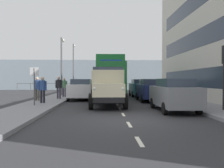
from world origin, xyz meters
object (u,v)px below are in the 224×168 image
at_px(car_teal_kerbside_2, 140,87).
at_px(pedestrian_couple_b, 43,88).
at_px(car_maroon_oppositeside_2, 89,86).
at_px(street_sign, 34,79).
at_px(car_white_oppositeside_0, 81,89).
at_px(pedestrian_couple_a, 37,87).
at_px(car_red_oppositeside_1, 86,87).
at_px(lamp_post_far, 74,63).
at_px(car_navy_kerbside_1, 151,90).
at_px(car_grey_kerbside_near, 173,94).
at_px(pedestrian_with_bag, 59,86).
at_px(pedestrian_near_railing, 64,86).
at_px(truck_vintage_cream, 108,88).
at_px(lorry_cargo_green, 110,75).
at_px(lamp_post_promenade, 62,60).

relative_size(car_teal_kerbside_2, pedestrian_couple_b, 2.36).
height_order(car_maroon_oppositeside_2, street_sign, street_sign).
relative_size(car_white_oppositeside_0, pedestrian_couple_a, 2.56).
bearing_deg(car_red_oppositeside_1, lamp_post_far, -72.14).
height_order(car_navy_kerbside_1, car_white_oppositeside_0, same).
relative_size(car_grey_kerbside_near, pedestrian_with_bag, 2.51).
xyz_separation_m(car_maroon_oppositeside_2, pedestrian_with_bag, (1.73, 13.14, 0.30)).
bearing_deg(pedestrian_near_railing, pedestrian_with_bag, 87.36).
bearing_deg(car_teal_kerbside_2, street_sign, 51.08).
height_order(truck_vintage_cream, car_maroon_oppositeside_2, truck_vintage_cream).
bearing_deg(lorry_cargo_green, car_maroon_oppositeside_2, -76.32).
bearing_deg(lamp_post_far, car_grey_kerbside_near, 110.20).
height_order(lorry_cargo_green, street_sign, lorry_cargo_green).
distance_m(car_grey_kerbside_near, pedestrian_couple_a, 9.98).
height_order(car_teal_kerbside_2, street_sign, street_sign).
bearing_deg(lamp_post_far, pedestrian_couple_b, 90.26).
bearing_deg(lorry_cargo_green, pedestrian_couple_b, 55.24).
xyz_separation_m(pedestrian_couple_a, pedestrian_with_bag, (-1.25, -1.72, 0.04)).
height_order(pedestrian_couple_a, lamp_post_promenade, lamp_post_promenade).
xyz_separation_m(truck_vintage_cream, lamp_post_far, (4.31, -18.83, 2.82)).
xyz_separation_m(lorry_cargo_green, car_navy_kerbside_1, (-3.06, 3.95, -1.18)).
relative_size(lorry_cargo_green, pedestrian_couple_b, 4.81).
bearing_deg(pedestrian_couple_b, car_red_oppositeside_1, -101.14).
relative_size(car_navy_kerbside_1, lamp_post_promenade, 0.77).
distance_m(pedestrian_with_bag, pedestrian_near_railing, 2.19).
height_order(lorry_cargo_green, pedestrian_couple_a, lorry_cargo_green).
distance_m(car_grey_kerbside_near, car_white_oppositeside_0, 9.38).
distance_m(car_red_oppositeside_1, lamp_post_far, 7.86).
relative_size(truck_vintage_cream, lorry_cargo_green, 0.69).
xyz_separation_m(car_grey_kerbside_near, street_sign, (7.80, -1.88, 0.79)).
height_order(car_teal_kerbside_2, car_maroon_oppositeside_2, same).
height_order(car_red_oppositeside_1, lamp_post_far, lamp_post_far).
distance_m(pedestrian_couple_a, pedestrian_with_bag, 2.12).
height_order(car_teal_kerbside_2, pedestrian_couple_b, pedestrian_couple_b).
height_order(pedestrian_couple_a, lamp_post_far, lamp_post_far).
distance_m(pedestrian_near_railing, lamp_post_promenade, 3.44).
xyz_separation_m(lorry_cargo_green, car_teal_kerbside_2, (-3.06, -1.59, -1.18)).
bearing_deg(car_red_oppositeside_1, car_grey_kerbside_near, 111.31).
bearing_deg(pedestrian_near_railing, pedestrian_couple_a, 70.95).
height_order(truck_vintage_cream, pedestrian_with_bag, truck_vintage_cream).
relative_size(car_red_oppositeside_1, pedestrian_couple_a, 2.66).
bearing_deg(car_maroon_oppositeside_2, pedestrian_with_bag, 82.50).
height_order(lorry_cargo_green, car_grey_kerbside_near, lorry_cargo_green).
bearing_deg(pedestrian_near_railing, car_white_oppositeside_0, 136.87).
xyz_separation_m(lorry_cargo_green, pedestrian_near_railing, (4.09, 0.84, -0.94)).
height_order(car_red_oppositeside_1, pedestrian_near_railing, pedestrian_near_railing).
relative_size(lamp_post_far, street_sign, 2.87).
bearing_deg(car_grey_kerbside_near, lamp_post_far, -69.80).
relative_size(car_grey_kerbside_near, car_navy_kerbside_1, 1.02).
relative_size(lorry_cargo_green, car_grey_kerbside_near, 1.85).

